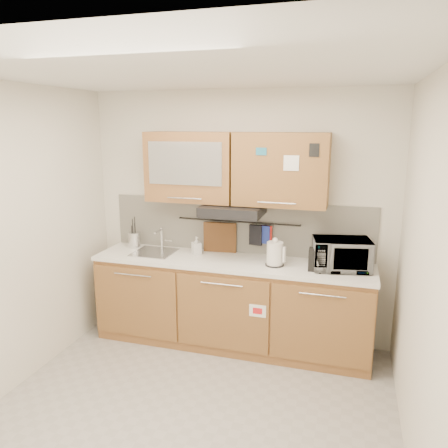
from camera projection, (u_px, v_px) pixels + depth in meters
The scene contains 21 objects.
floor at pixel (190, 414), 3.49m from camera, with size 3.20×3.20×0.00m, color #9E9993.
ceiling at pixel (183, 71), 2.90m from camera, with size 3.20×3.20×0.00m, color white.
wall_back at pixel (239, 217), 4.59m from camera, with size 3.20×3.20×0.00m, color silver.
wall_left at pixel (8, 242), 3.64m from camera, with size 3.00×3.00×0.00m, color silver.
wall_right at pixel (424, 280), 2.75m from camera, with size 3.00×3.00×0.00m, color silver.
base_cabinet at pixel (231, 308), 4.51m from camera, with size 2.80×0.64×0.88m.
countertop at pixel (231, 262), 4.39m from camera, with size 2.82×0.62×0.04m, color white.
backsplash at pixel (239, 226), 4.60m from camera, with size 2.80×0.02×0.56m, color silver.
upper_cabinets at pixel (234, 168), 4.31m from camera, with size 1.82×0.37×0.70m.
range_hood at pixel (233, 210), 4.33m from camera, with size 0.60×0.46×0.10m, color black.
sink at pixel (155, 252), 4.64m from camera, with size 0.42×0.40×0.26m.
utensil_rail at pixel (238, 222), 4.56m from camera, with size 0.02×0.02×1.30m, color black.
utensil_crock at pixel (135, 240), 4.83m from camera, with size 0.15×0.15×0.34m.
kettle at pixel (275, 254), 4.20m from camera, with size 0.21×0.20×0.28m.
toaster at pixel (323, 260), 4.07m from camera, with size 0.27×0.17×0.20m.
microwave at pixel (341, 254), 4.09m from camera, with size 0.52×0.36×0.29m, color #999999.
soap_bottle at pixel (196, 245), 4.57m from camera, with size 0.09×0.09×0.19m, color #999999.
cutting_board at pixel (220, 243), 4.65m from camera, with size 0.35×0.03×0.43m, color brown.
oven_mitt at pixel (265, 235), 4.49m from camera, with size 0.11×0.03×0.19m, color navy.
dark_pouch at pixel (256, 235), 4.51m from camera, with size 0.13×0.04×0.21m, color black.
pot_holder at pixel (266, 233), 4.48m from camera, with size 0.13×0.02×0.16m, color red.
Camera 1 is at (1.13, -2.85, 2.26)m, focal length 35.00 mm.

